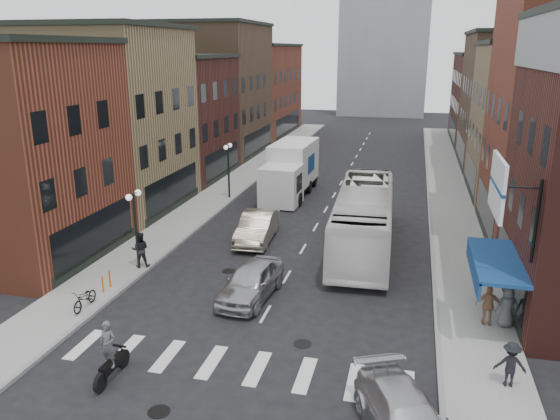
{
  "coord_description": "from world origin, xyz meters",
  "views": [
    {
      "loc": [
        5.54,
        -19.04,
        10.77
      ],
      "look_at": [
        -0.76,
        6.7,
        2.88
      ],
      "focal_mm": 35.0,
      "sensor_mm": 36.0,
      "label": 1
    }
  ],
  "objects_px": {
    "streetlamp_far": "(228,160)",
    "billboard_sign": "(500,188)",
    "streetlamp_near": "(135,216)",
    "ped_left_solo": "(140,249)",
    "motorcycle_rider": "(109,353)",
    "box_truck": "(290,170)",
    "ped_right_c": "(507,307)",
    "parked_bicycle": "(85,298)",
    "sedan_left_near": "(251,281)",
    "bike_rack": "(106,282)",
    "ped_right_b": "(489,305)",
    "ped_right_a": "(511,364)",
    "transit_bus": "(364,218)",
    "sedan_left_far": "(257,227)"
  },
  "relations": [
    {
      "from": "sedan_left_near",
      "to": "ped_right_c",
      "type": "xyz_separation_m",
      "value": [
        10.63,
        -0.38,
        0.2
      ]
    },
    {
      "from": "transit_bus",
      "to": "sedan_left_far",
      "type": "distance_m",
      "value": 6.13
    },
    {
      "from": "ped_right_a",
      "to": "sedan_left_near",
      "type": "bearing_deg",
      "value": -23.64
    },
    {
      "from": "parked_bicycle",
      "to": "ped_right_a",
      "type": "xyz_separation_m",
      "value": [
        16.62,
        -1.64,
        0.33
      ]
    },
    {
      "from": "billboard_sign",
      "to": "ped_right_b",
      "type": "bearing_deg",
      "value": 77.67
    },
    {
      "from": "bike_rack",
      "to": "ped_right_b",
      "type": "relative_size",
      "value": 0.48
    },
    {
      "from": "billboard_sign",
      "to": "ped_left_solo",
      "type": "bearing_deg",
      "value": 166.83
    },
    {
      "from": "sedan_left_far",
      "to": "motorcycle_rider",
      "type": "bearing_deg",
      "value": -97.4
    },
    {
      "from": "streetlamp_near",
      "to": "ped_left_solo",
      "type": "distance_m",
      "value": 1.88
    },
    {
      "from": "ped_right_c",
      "to": "bike_rack",
      "type": "bearing_deg",
      "value": -9.01
    },
    {
      "from": "sedan_left_far",
      "to": "ped_right_b",
      "type": "bearing_deg",
      "value": -36.8
    },
    {
      "from": "streetlamp_near",
      "to": "ped_right_b",
      "type": "height_order",
      "value": "streetlamp_near"
    },
    {
      "from": "ped_right_a",
      "to": "box_truck",
      "type": "bearing_deg",
      "value": -60.47
    },
    {
      "from": "streetlamp_far",
      "to": "ped_right_a",
      "type": "xyz_separation_m",
      "value": [
        16.52,
        -20.19,
        -1.99
      ]
    },
    {
      "from": "box_truck",
      "to": "motorcycle_rider",
      "type": "height_order",
      "value": "box_truck"
    },
    {
      "from": "billboard_sign",
      "to": "motorcycle_rider",
      "type": "height_order",
      "value": "billboard_sign"
    },
    {
      "from": "transit_bus",
      "to": "parked_bicycle",
      "type": "distance_m",
      "value": 15.04
    },
    {
      "from": "sedan_left_far",
      "to": "ped_right_c",
      "type": "height_order",
      "value": "ped_right_c"
    },
    {
      "from": "box_truck",
      "to": "ped_right_c",
      "type": "distance_m",
      "value": 22.26
    },
    {
      "from": "transit_bus",
      "to": "ped_left_solo",
      "type": "height_order",
      "value": "transit_bus"
    },
    {
      "from": "billboard_sign",
      "to": "ped_right_c",
      "type": "bearing_deg",
      "value": 55.88
    },
    {
      "from": "sedan_left_near",
      "to": "parked_bicycle",
      "type": "bearing_deg",
      "value": -150.44
    },
    {
      "from": "streetlamp_far",
      "to": "ped_right_a",
      "type": "height_order",
      "value": "streetlamp_far"
    },
    {
      "from": "billboard_sign",
      "to": "sedan_left_near",
      "type": "height_order",
      "value": "billboard_sign"
    },
    {
      "from": "motorcycle_rider",
      "to": "ped_right_a",
      "type": "relative_size",
      "value": 1.4
    },
    {
      "from": "box_truck",
      "to": "streetlamp_far",
      "type": "bearing_deg",
      "value": -150.52
    },
    {
      "from": "streetlamp_near",
      "to": "box_truck",
      "type": "distance_m",
      "value": 16.71
    },
    {
      "from": "ped_right_b",
      "to": "ped_right_c",
      "type": "relative_size",
      "value": 0.98
    },
    {
      "from": "ped_right_b",
      "to": "ped_right_c",
      "type": "height_order",
      "value": "ped_right_c"
    },
    {
      "from": "sedan_left_near",
      "to": "motorcycle_rider",
      "type": "bearing_deg",
      "value": -105.86
    },
    {
      "from": "transit_bus",
      "to": "billboard_sign",
      "type": "bearing_deg",
      "value": -62.67
    },
    {
      "from": "ped_left_solo",
      "to": "ped_right_a",
      "type": "relative_size",
      "value": 1.16
    },
    {
      "from": "parked_bicycle",
      "to": "ped_left_solo",
      "type": "xyz_separation_m",
      "value": [
        0.1,
        4.79,
        0.46
      ]
    },
    {
      "from": "streetlamp_near",
      "to": "transit_bus",
      "type": "relative_size",
      "value": 0.33
    },
    {
      "from": "motorcycle_rider",
      "to": "ped_left_solo",
      "type": "relative_size",
      "value": 1.21
    },
    {
      "from": "motorcycle_rider",
      "to": "streetlamp_far",
      "type": "bearing_deg",
      "value": 100.15
    },
    {
      "from": "sedan_left_far",
      "to": "ped_right_c",
      "type": "bearing_deg",
      "value": -35.26
    },
    {
      "from": "bike_rack",
      "to": "sedan_left_near",
      "type": "xyz_separation_m",
      "value": [
        6.57,
        1.08,
        0.26
      ]
    },
    {
      "from": "streetlamp_far",
      "to": "motorcycle_rider",
      "type": "distance_m",
      "value": 23.17
    },
    {
      "from": "parked_bicycle",
      "to": "ped_right_c",
      "type": "bearing_deg",
      "value": 6.69
    },
    {
      "from": "motorcycle_rider",
      "to": "ped_right_a",
      "type": "xyz_separation_m",
      "value": [
        12.92,
        2.62,
        -0.09
      ]
    },
    {
      "from": "sedan_left_near",
      "to": "ped_left_solo",
      "type": "xyz_separation_m",
      "value": [
        -6.37,
        1.86,
        0.24
      ]
    },
    {
      "from": "ped_left_solo",
      "to": "ped_right_c",
      "type": "height_order",
      "value": "ped_left_solo"
    },
    {
      "from": "bike_rack",
      "to": "ped_right_c",
      "type": "bearing_deg",
      "value": 2.32
    },
    {
      "from": "sedan_left_near",
      "to": "ped_left_solo",
      "type": "bearing_deg",
      "value": 168.91
    },
    {
      "from": "streetlamp_near",
      "to": "sedan_left_far",
      "type": "xyz_separation_m",
      "value": [
        4.56,
        5.66,
        -2.08
      ]
    },
    {
      "from": "motorcycle_rider",
      "to": "ped_right_b",
      "type": "xyz_separation_m",
      "value": [
        12.71,
        6.79,
        -0.03
      ]
    },
    {
      "from": "billboard_sign",
      "to": "motorcycle_rider",
      "type": "relative_size",
      "value": 1.7
    },
    {
      "from": "transit_bus",
      "to": "ped_right_b",
      "type": "bearing_deg",
      "value": -56.74
    },
    {
      "from": "streetlamp_far",
      "to": "billboard_sign",
      "type": "bearing_deg",
      "value": -47.59
    }
  ]
}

